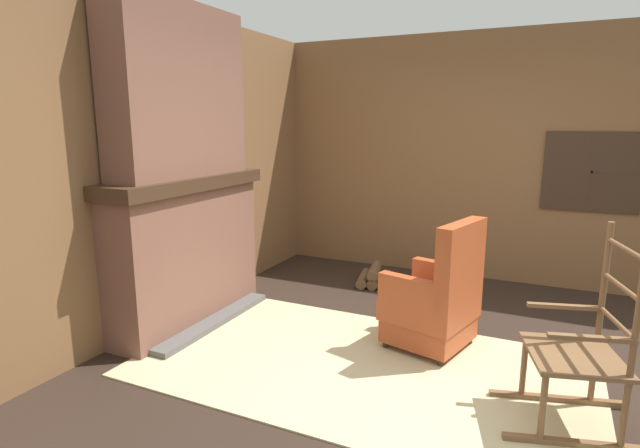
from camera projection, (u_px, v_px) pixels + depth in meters
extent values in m
plane|color=#2D2119|center=(438.00, 371.00, 3.54)|extent=(14.00, 14.00, 0.00)
cube|color=brown|center=(162.00, 169.00, 4.27)|extent=(0.06, 5.38, 2.69)
cube|color=brown|center=(491.00, 159.00, 5.41)|extent=(5.38, 0.06, 2.69)
cube|color=#382619|center=(592.00, 172.00, 4.99)|extent=(0.90, 0.02, 0.80)
cube|color=silver|center=(592.00, 172.00, 5.00)|extent=(0.86, 0.01, 0.76)
cube|color=#382619|center=(592.00, 172.00, 4.99)|extent=(0.02, 0.02, 0.76)
cube|color=#382619|center=(592.00, 172.00, 4.99)|extent=(0.86, 0.02, 0.02)
cube|color=brown|center=(187.00, 256.00, 4.34)|extent=(0.38, 1.58, 1.18)
cube|color=black|center=(202.00, 274.00, 4.30)|extent=(0.08, 0.82, 0.66)
cube|color=#565451|center=(215.00, 322.00, 4.34)|extent=(0.16, 1.42, 0.06)
cube|color=#3D2819|center=(183.00, 183.00, 4.21)|extent=(0.48, 1.68, 0.11)
cube|color=brown|center=(178.00, 92.00, 4.06)|extent=(0.33, 1.39, 1.38)
cube|color=#C6B789|center=(361.00, 366.00, 3.61)|extent=(3.17, 1.80, 0.01)
cube|color=#A84723|center=(429.00, 325.00, 3.90)|extent=(0.69, 0.70, 0.24)
cube|color=#A84723|center=(429.00, 306.00, 3.87)|extent=(0.72, 0.74, 0.18)
cube|color=#A84723|center=(461.00, 263.00, 3.65)|extent=(0.27, 0.62, 0.61)
cube|color=#A84723|center=(411.00, 291.00, 3.65)|extent=(0.53, 0.22, 0.20)
cube|color=#A84723|center=(443.00, 275.00, 4.04)|extent=(0.53, 0.22, 0.20)
cylinder|color=#332319|center=(386.00, 344.00, 3.90)|extent=(0.06, 0.06, 0.06)
cylinder|color=#332319|center=(417.00, 325.00, 4.26)|extent=(0.06, 0.06, 0.06)
cylinder|color=#332319|center=(441.00, 363.00, 3.60)|extent=(0.06, 0.06, 0.06)
cylinder|color=#332319|center=(469.00, 340.00, 3.97)|extent=(0.06, 0.06, 0.06)
cube|color=brown|center=(579.00, 445.00, 2.70)|extent=(0.78, 0.25, 0.04)
cube|color=brown|center=(555.00, 399.00, 3.14)|extent=(0.78, 0.25, 0.04)
cylinder|color=brown|center=(543.00, 406.00, 2.69)|extent=(0.04, 0.04, 0.38)
cylinder|color=brown|center=(524.00, 366.00, 3.13)|extent=(0.04, 0.04, 0.38)
cylinder|color=brown|center=(625.00, 413.00, 2.62)|extent=(0.04, 0.04, 0.38)
cylinder|color=brown|center=(594.00, 371.00, 3.07)|extent=(0.04, 0.04, 0.38)
cube|color=brown|center=(573.00, 355.00, 2.84)|extent=(0.61, 0.65, 0.02)
cylinder|color=brown|center=(639.00, 312.00, 2.51)|extent=(0.04, 0.04, 0.75)
cylinder|color=brown|center=(604.00, 284.00, 2.95)|extent=(0.04, 0.04, 0.75)
cylinder|color=brown|center=(617.00, 323.00, 2.76)|extent=(0.14, 0.43, 0.03)
cylinder|color=brown|center=(621.00, 287.00, 2.72)|extent=(0.14, 0.43, 0.03)
cylinder|color=brown|center=(626.00, 249.00, 2.68)|extent=(0.14, 0.43, 0.03)
cube|color=brown|center=(592.00, 338.00, 2.58)|extent=(0.43, 0.15, 0.02)
cube|color=brown|center=(565.00, 307.00, 3.02)|extent=(0.43, 0.15, 0.02)
cylinder|color=brown|center=(364.00, 279.00, 5.45)|extent=(0.20, 0.46, 0.11)
cylinder|color=brown|center=(374.00, 279.00, 5.42)|extent=(0.20, 0.46, 0.11)
cylinder|color=brown|center=(385.00, 280.00, 5.39)|extent=(0.20, 0.46, 0.11)
cylinder|color=brown|center=(375.00, 271.00, 5.40)|extent=(0.20, 0.46, 0.11)
ellipsoid|color=#B24C42|center=(151.00, 173.00, 3.91)|extent=(0.11, 0.11, 0.11)
cylinder|color=white|center=(150.00, 153.00, 3.88)|extent=(0.06, 0.06, 0.21)
cube|color=gray|center=(188.00, 167.00, 4.30)|extent=(0.16, 0.27, 0.13)
cube|color=silver|center=(196.00, 167.00, 4.26)|extent=(0.01, 0.04, 0.02)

